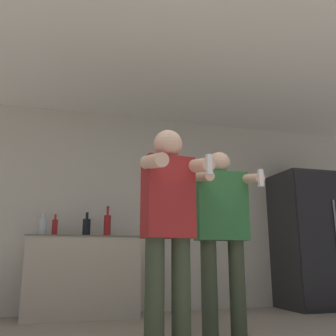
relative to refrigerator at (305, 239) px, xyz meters
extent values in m
cube|color=beige|center=(-2.24, 0.39, 0.38)|extent=(7.00, 0.06, 2.55)
cube|color=silver|center=(-2.24, -1.11, 1.68)|extent=(7.00, 3.45, 0.05)
cube|color=#262628|center=(0.00, 0.01, 0.00)|extent=(0.67, 0.70, 1.80)
cube|color=black|center=(0.00, -0.35, 0.00)|extent=(0.65, 0.01, 1.72)
cube|color=#BCB29E|center=(-2.91, 0.09, -0.45)|extent=(1.26, 0.53, 0.89)
cube|color=#676256|center=(-2.91, 0.09, 0.00)|extent=(1.29, 0.56, 0.01)
cylinder|color=black|center=(-2.90, 0.04, 0.10)|extent=(0.09, 0.09, 0.20)
cylinder|color=black|center=(-2.90, 0.04, 0.24)|extent=(0.03, 0.03, 0.09)
sphere|color=silver|center=(-2.90, 0.04, 0.29)|extent=(0.03, 0.03, 0.03)
cylinder|color=silver|center=(-3.39, 0.04, 0.09)|extent=(0.09, 0.09, 0.18)
cylinder|color=silver|center=(-3.39, 0.04, 0.21)|extent=(0.04, 0.04, 0.06)
sphere|color=silver|center=(-3.39, 0.04, 0.24)|extent=(0.04, 0.04, 0.04)
cylinder|color=maroon|center=(-3.26, 0.04, 0.09)|extent=(0.06, 0.06, 0.18)
cylinder|color=maroon|center=(-3.26, 0.04, 0.22)|extent=(0.02, 0.02, 0.07)
sphere|color=#B29933|center=(-3.26, 0.04, 0.25)|extent=(0.03, 0.03, 0.03)
cylinder|color=maroon|center=(-2.66, 0.04, 0.13)|extent=(0.08, 0.08, 0.25)
cylinder|color=maroon|center=(-2.66, 0.04, 0.30)|extent=(0.03, 0.03, 0.10)
sphere|color=black|center=(-2.66, 0.04, 0.35)|extent=(0.03, 0.03, 0.03)
cylinder|color=#38422D|center=(-2.53, -1.86, -0.50)|extent=(0.14, 0.14, 0.79)
cylinder|color=#38422D|center=(-2.33, -1.84, -0.50)|extent=(0.14, 0.14, 0.79)
cube|color=maroon|center=(-2.43, -1.85, 0.19)|extent=(0.38, 0.24, 0.59)
sphere|color=beige|center=(-2.43, -1.85, 0.60)|extent=(0.22, 0.22, 0.22)
cylinder|color=beige|center=(-2.58, -2.03, 0.41)|extent=(0.14, 0.35, 0.15)
cylinder|color=beige|center=(-2.24, -1.99, 0.41)|extent=(0.14, 0.35, 0.15)
cube|color=white|center=(-2.22, -2.15, 0.38)|extent=(0.04, 0.04, 0.14)
cylinder|color=#38422D|center=(-1.95, -1.41, -0.50)|extent=(0.14, 0.14, 0.80)
cylinder|color=#38422D|center=(-1.70, -1.43, -0.50)|extent=(0.14, 0.14, 0.80)
cube|color=#2D6B38|center=(-1.83, -1.42, 0.20)|extent=(0.47, 0.23, 0.60)
sphere|color=beige|center=(-1.83, -1.42, 0.60)|extent=(0.19, 0.19, 0.19)
cylinder|color=beige|center=(-2.06, -1.59, 0.42)|extent=(0.11, 0.40, 0.15)
cylinder|color=beige|center=(-1.63, -1.62, 0.42)|extent=(0.11, 0.40, 0.15)
cube|color=white|center=(-1.64, -1.81, 0.39)|extent=(0.04, 0.04, 0.14)
camera|label=1|loc=(-3.15, -4.47, -0.24)|focal=40.00mm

